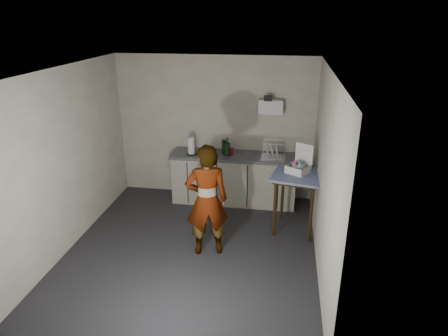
% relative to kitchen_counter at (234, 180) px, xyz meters
% --- Properties ---
extents(ground, '(4.00, 4.00, 0.00)m').
position_rel_kitchen_counter_xyz_m(ground, '(-0.40, -1.70, -0.43)').
color(ground, '#252429').
rests_on(ground, ground).
extents(wall_back, '(3.60, 0.02, 2.60)m').
position_rel_kitchen_counter_xyz_m(wall_back, '(-0.40, 0.29, 0.87)').
color(wall_back, '#BDB5A5').
rests_on(wall_back, ground).
extents(wall_right, '(0.02, 4.00, 2.60)m').
position_rel_kitchen_counter_xyz_m(wall_right, '(1.39, -1.70, 0.87)').
color(wall_right, '#BDB5A5').
rests_on(wall_right, ground).
extents(wall_left, '(0.02, 4.00, 2.60)m').
position_rel_kitchen_counter_xyz_m(wall_left, '(-2.19, -1.70, 0.87)').
color(wall_left, '#BDB5A5').
rests_on(wall_left, ground).
extents(ceiling, '(3.60, 4.00, 0.01)m').
position_rel_kitchen_counter_xyz_m(ceiling, '(-0.40, -1.70, 2.17)').
color(ceiling, silver).
rests_on(ceiling, wall_back).
extents(kitchen_counter, '(2.24, 0.62, 0.91)m').
position_rel_kitchen_counter_xyz_m(kitchen_counter, '(0.00, 0.00, 0.00)').
color(kitchen_counter, black).
rests_on(kitchen_counter, ground).
extents(wall_shelf, '(0.42, 0.18, 0.37)m').
position_rel_kitchen_counter_xyz_m(wall_shelf, '(0.60, 0.22, 1.32)').
color(wall_shelf, white).
rests_on(wall_shelf, ground).
extents(side_table, '(0.88, 0.88, 0.97)m').
position_rel_kitchen_counter_xyz_m(side_table, '(1.10, -0.90, 0.42)').
color(side_table, '#38230C').
rests_on(side_table, ground).
extents(standing_man, '(0.69, 0.55, 1.65)m').
position_rel_kitchen_counter_xyz_m(standing_man, '(-0.16, -1.72, 0.40)').
color(standing_man, '#B2A593').
rests_on(standing_man, ground).
extents(soap_bottle, '(0.18, 0.18, 0.32)m').
position_rel_kitchen_counter_xyz_m(soap_bottle, '(-0.12, -0.07, 0.65)').
color(soap_bottle, black).
rests_on(soap_bottle, kitchen_counter).
extents(soda_can, '(0.07, 0.07, 0.13)m').
position_rel_kitchen_counter_xyz_m(soda_can, '(-0.05, -0.01, 0.55)').
color(soda_can, red).
rests_on(soda_can, kitchen_counter).
extents(dark_bottle, '(0.08, 0.08, 0.26)m').
position_rel_kitchen_counter_xyz_m(dark_bottle, '(-0.19, 0.03, 0.61)').
color(dark_bottle, black).
rests_on(dark_bottle, kitchen_counter).
extents(paper_towel, '(0.18, 0.18, 0.32)m').
position_rel_kitchen_counter_xyz_m(paper_towel, '(-0.76, -0.09, 0.64)').
color(paper_towel, black).
rests_on(paper_towel, kitchen_counter).
extents(dish_rack, '(0.41, 0.31, 0.29)m').
position_rel_kitchen_counter_xyz_m(dish_rack, '(0.68, -0.04, 0.55)').
color(dish_rack, white).
rests_on(dish_rack, kitchen_counter).
extents(bakery_box, '(0.42, 0.43, 0.43)m').
position_rel_kitchen_counter_xyz_m(bakery_box, '(1.11, -0.81, 0.63)').
color(bakery_box, white).
rests_on(bakery_box, side_table).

